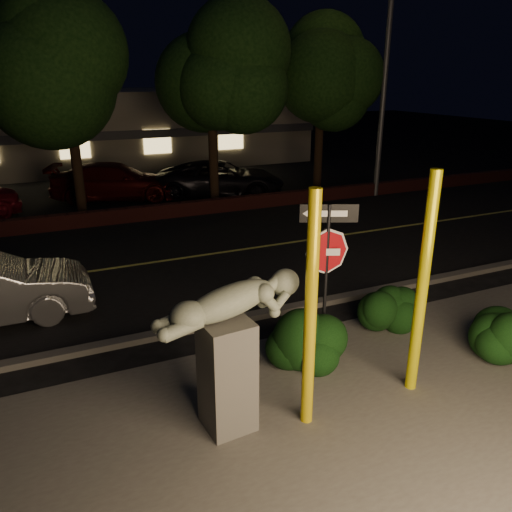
{
  "coord_description": "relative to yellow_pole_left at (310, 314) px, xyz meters",
  "views": [
    {
      "loc": [
        -3.88,
        -5.62,
        4.76
      ],
      "look_at": [
        -0.35,
        2.33,
        1.6
      ],
      "focal_mm": 35.0,
      "sensor_mm": 36.0,
      "label": 1
    }
  ],
  "objects": [
    {
      "name": "ground",
      "position": [
        0.76,
        10.4,
        -1.73
      ],
      "size": [
        90.0,
        90.0,
        0.0
      ],
      "primitive_type": "plane",
      "color": "black",
      "rests_on": "ground"
    },
    {
      "name": "hedge_right",
      "position": [
        3.05,
        1.91,
        -1.23
      ],
      "size": [
        1.65,
        1.08,
        1.0
      ],
      "primitive_type": "ellipsoid",
      "rotation": [
        0.0,
        0.0,
        -0.19
      ],
      "color": "black",
      "rests_on": "ground"
    },
    {
      "name": "signpost",
      "position": [
        1.12,
        1.43,
        0.27
      ],
      "size": [
        0.88,
        0.4,
        2.81
      ],
      "rotation": [
        0.0,
        0.0,
        -0.41
      ],
      "color": "black",
      "rests_on": "ground"
    },
    {
      "name": "road",
      "position": [
        0.76,
        7.4,
        -1.73
      ],
      "size": [
        80.0,
        8.0,
        0.01
      ],
      "primitive_type": "cube",
      "color": "black",
      "rests_on": "ground"
    },
    {
      "name": "brick_wall",
      "position": [
        0.76,
        11.7,
        -1.48
      ],
      "size": [
        40.0,
        0.35,
        0.5
      ],
      "primitive_type": "cube",
      "color": "#401614",
      "rests_on": "ground"
    },
    {
      "name": "parking_lot",
      "position": [
        0.76,
        17.4,
        -1.72
      ],
      "size": [
        40.0,
        12.0,
        0.01
      ],
      "primitive_type": "cube",
      "color": "black",
      "rests_on": "ground"
    },
    {
      "name": "yellow_pole_right",
      "position": [
        1.95,
        0.04,
        0.04
      ],
      "size": [
        0.18,
        0.18,
        3.55
      ],
      "primitive_type": "cylinder",
      "color": "#D6CA0B",
      "rests_on": "ground"
    },
    {
      "name": "tree_far_c",
      "position": [
        3.26,
        13.2,
        3.93
      ],
      "size": [
        4.8,
        4.8,
        7.84
      ],
      "color": "black",
      "rests_on": "ground"
    },
    {
      "name": "hedge_center",
      "position": [
        0.94,
        1.38,
        -1.16
      ],
      "size": [
        2.37,
        1.55,
        1.13
      ],
      "primitive_type": "ellipsoid",
      "rotation": [
        0.0,
        0.0,
        -0.26
      ],
      "color": "black",
      "rests_on": "ground"
    },
    {
      "name": "patio",
      "position": [
        0.76,
        -0.6,
        -1.72
      ],
      "size": [
        14.0,
        6.0,
        0.02
      ],
      "primitive_type": "cube",
      "color": "#4C4944",
      "rests_on": "ground"
    },
    {
      "name": "curb",
      "position": [
        0.76,
        3.3,
        -1.67
      ],
      "size": [
        80.0,
        0.25,
        0.12
      ],
      "primitive_type": "cube",
      "color": "#4C4944",
      "rests_on": "ground"
    },
    {
      "name": "yellow_pole_left",
      "position": [
        0.0,
        0.0,
        0.0
      ],
      "size": [
        0.17,
        0.17,
        3.46
      ],
      "primitive_type": "cylinder",
      "color": "yellow",
      "rests_on": "ground"
    },
    {
      "name": "sculpture",
      "position": [
        -1.04,
        0.36,
        -0.34
      ],
      "size": [
        2.11,
        0.73,
        2.25
      ],
      "rotation": [
        0.0,
        0.0,
        0.09
      ],
      "color": "#4C4944",
      "rests_on": "ground"
    },
    {
      "name": "lane_marking",
      "position": [
        0.76,
        7.4,
        -1.71
      ],
      "size": [
        80.0,
        0.12,
        0.0
      ],
      "primitive_type": "cube",
      "color": "#C6C14F",
      "rests_on": "road"
    },
    {
      "name": "parked_car_darkred",
      "position": [
        -0.22,
        15.27,
        -1.0
      ],
      "size": [
        5.44,
        3.43,
        1.47
      ],
      "primitive_type": "imported",
      "rotation": [
        0.0,
        0.0,
        1.28
      ],
      "color": "#460B0A",
      "rests_on": "ground"
    },
    {
      "name": "tree_far_b",
      "position": [
        -1.74,
        13.6,
        4.32
      ],
      "size": [
        5.2,
        5.2,
        8.41
      ],
      "color": "black",
      "rests_on": "ground"
    },
    {
      "name": "parked_car_dark",
      "position": [
        3.88,
        14.15,
        -1.01
      ],
      "size": [
        5.72,
        4.17,
        1.45
      ],
      "primitive_type": "imported",
      "rotation": [
        0.0,
        0.0,
        1.19
      ],
      "color": "black",
      "rests_on": "ground"
    },
    {
      "name": "building",
      "position": [
        0.76,
        25.39,
        0.27
      ],
      "size": [
        22.0,
        10.2,
        4.0
      ],
      "color": "#736B5C",
      "rests_on": "ground"
    },
    {
      "name": "tree_far_d",
      "position": [
        8.26,
        13.7,
        3.69
      ],
      "size": [
        4.4,
        4.4,
        7.42
      ],
      "color": "black",
      "rests_on": "ground"
    },
    {
      "name": "streetlight",
      "position": [
        9.61,
        11.62,
        4.53
      ],
      "size": [
        1.57,
        0.56,
        10.52
      ],
      "rotation": [
        0.0,
        0.0,
        -0.18
      ],
      "color": "#525257",
      "rests_on": "ground"
    },
    {
      "name": "hedge_far_right",
      "position": [
        4.34,
        0.21,
        -1.23
      ],
      "size": [
        1.66,
        1.36,
        0.99
      ],
      "primitive_type": "ellipsoid",
      "rotation": [
        0.0,
        0.0,
        -0.38
      ],
      "color": "black",
      "rests_on": "ground"
    }
  ]
}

